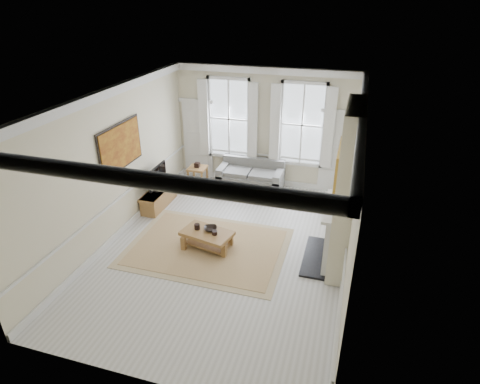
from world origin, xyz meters
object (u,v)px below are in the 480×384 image
(sofa, at_px, (251,177))
(side_table, at_px, (198,171))
(tv_stand, at_px, (159,198))
(coffee_table, at_px, (207,235))

(sofa, relative_size, side_table, 3.01)
(sofa, bearing_deg, tv_stand, -140.32)
(coffee_table, bearing_deg, tv_stand, 154.59)
(side_table, relative_size, coffee_table, 0.50)
(side_table, distance_m, coffee_table, 3.22)
(coffee_table, relative_size, tv_stand, 0.92)
(coffee_table, xyz_separation_m, tv_stand, (-1.93, 1.48, -0.10))
(sofa, distance_m, side_table, 1.57)
(sofa, relative_size, coffee_table, 1.52)
(side_table, height_order, coffee_table, side_table)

